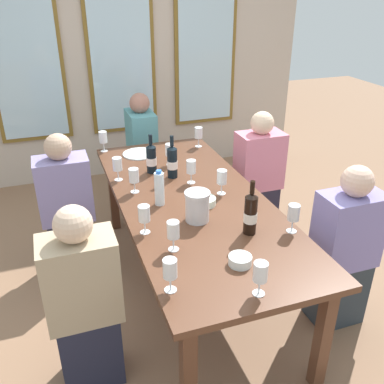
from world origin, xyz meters
name	(u,v)px	position (x,y,z in m)	size (l,w,h in m)	color
ground_plane	(192,286)	(0.00, 0.00, 0.00)	(12.00, 12.00, 0.00)	#876248
back_wall_with_windows	(120,43)	(0.00, 2.29, 1.45)	(4.15, 0.10, 2.90)	#C1B09E
dining_table	(192,208)	(0.00, 0.00, 0.67)	(0.95, 2.25, 0.74)	brown
white_plate_0	(140,154)	(-0.15, 0.90, 0.74)	(0.28, 0.28, 0.01)	white
metal_pitcher	(197,206)	(-0.06, -0.28, 0.84)	(0.16, 0.16, 0.19)	silver
wine_bottle_0	(251,213)	(0.17, -0.51, 0.87)	(0.08, 0.08, 0.33)	black
wine_bottle_1	(172,162)	(-0.02, 0.37, 0.86)	(0.08, 0.08, 0.32)	black
wine_bottle_2	(151,158)	(-0.14, 0.51, 0.85)	(0.08, 0.08, 0.30)	black
tasting_bowl_0	(240,260)	(-0.01, -0.77, 0.76)	(0.12, 0.12, 0.05)	white
tasting_bowl_1	(204,201)	(0.05, -0.11, 0.76)	(0.15, 0.15, 0.05)	white
water_bottle	(159,188)	(-0.22, -0.01, 0.85)	(0.06, 0.06, 0.24)	white
wine_glass_0	(294,213)	(0.41, -0.58, 0.86)	(0.07, 0.07, 0.17)	white
wine_glass_1	(199,134)	(0.38, 0.91, 0.86)	(0.07, 0.07, 0.17)	white
wine_glass_2	(134,176)	(-0.34, 0.22, 0.86)	(0.07, 0.07, 0.17)	white
wine_glass_3	(191,168)	(0.08, 0.23, 0.86)	(0.07, 0.07, 0.17)	white
wine_glass_4	(170,270)	(-0.40, -0.85, 0.86)	(0.07, 0.07, 0.17)	white
wine_glass_5	(173,230)	(-0.29, -0.53, 0.86)	(0.07, 0.07, 0.17)	white
wine_glass_6	(117,165)	(-0.41, 0.45, 0.86)	(0.07, 0.07, 0.17)	white
wine_glass_7	(260,273)	(-0.02, -1.01, 0.86)	(0.07, 0.07, 0.17)	white
wine_glass_8	(103,138)	(-0.42, 1.07, 0.86)	(0.07, 0.07, 0.17)	white
wine_glass_9	(144,215)	(-0.40, -0.31, 0.86)	(0.07, 0.07, 0.17)	white
wine_glass_10	(222,177)	(0.21, 0.00, 0.86)	(0.07, 0.07, 0.17)	white
wine_glass_11	(170,151)	(0.03, 0.60, 0.86)	(0.07, 0.07, 0.17)	white
seated_person_0	(85,304)	(-0.79, -0.56, 0.53)	(0.38, 0.24, 1.11)	#232437
seated_person_1	(344,252)	(0.79, -0.61, 0.53)	(0.38, 0.24, 1.11)	#2B343C
seated_person_2	(67,209)	(-0.79, 0.53, 0.53)	(0.38, 0.24, 1.11)	#282432
seated_person_3	(258,178)	(0.79, 0.55, 0.53)	(0.38, 0.24, 1.11)	#252131
seated_person_4	(142,152)	(0.00, 1.48, 0.53)	(0.24, 0.38, 1.11)	#212A32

